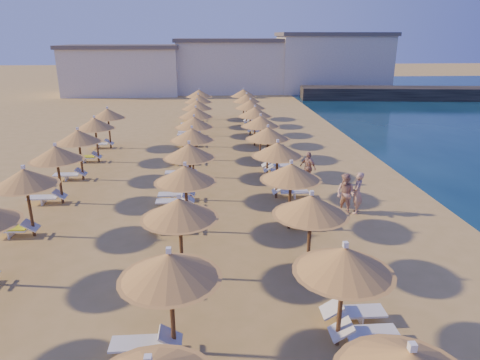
{
  "coord_description": "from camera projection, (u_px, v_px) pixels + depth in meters",
  "views": [
    {
      "loc": [
        -0.94,
        -14.75,
        7.66
      ],
      "look_at": [
        0.35,
        4.0,
        1.3
      ],
      "focal_mm": 32.0,
      "sensor_mm": 36.0,
      "label": 1
    }
  ],
  "objects": [
    {
      "name": "ground",
      "position": [
        238.0,
        245.0,
        16.45
      ],
      "size": [
        220.0,
        220.0,
        0.0
      ],
      "primitive_type": "plane",
      "color": "tan",
      "rests_on": "ground"
    },
    {
      "name": "jetty",
      "position": [
        421.0,
        93.0,
        53.95
      ],
      "size": [
        30.25,
        7.15,
        1.5
      ],
      "primitive_type": "cube",
      "rotation": [
        0.0,
        0.0,
        -0.11
      ],
      "color": "black",
      "rests_on": "ground"
    },
    {
      "name": "hotel_blocks",
      "position": [
        238.0,
        65.0,
        59.85
      ],
      "size": [
        44.83,
        9.9,
        8.1
      ],
      "color": "silver",
      "rests_on": "ground"
    },
    {
      "name": "parasol_row_east",
      "position": [
        272.0,
        142.0,
        22.18
      ],
      "size": [
        2.52,
        41.71,
        2.97
      ],
      "color": "brown",
      "rests_on": "ground"
    },
    {
      "name": "parasol_row_west",
      "position": [
        191.0,
        143.0,
        21.91
      ],
      "size": [
        2.52,
        41.71,
        2.97
      ],
      "color": "brown",
      "rests_on": "ground"
    },
    {
      "name": "parasol_row_inland",
      "position": [
        56.0,
        154.0,
        19.82
      ],
      "size": [
        2.52,
        23.9,
        2.97
      ],
      "color": "brown",
      "rests_on": "ground"
    },
    {
      "name": "loungers",
      "position": [
        204.0,
        184.0,
        22.15
      ],
      "size": [
        13.56,
        39.8,
        0.66
      ],
      "color": "white",
      "rests_on": "ground"
    },
    {
      "name": "beachgoer_a",
      "position": [
        357.0,
        193.0,
        19.18
      ],
      "size": [
        0.71,
        0.83,
        1.93
      ],
      "primitive_type": "imported",
      "rotation": [
        0.0,
        0.0,
        -1.99
      ],
      "color": "tan",
      "rests_on": "ground"
    },
    {
      "name": "beachgoer_c",
      "position": [
        308.0,
        168.0,
        23.1
      ],
      "size": [
        0.98,
        1.09,
        1.78
      ],
      "primitive_type": "imported",
      "rotation": [
        0.0,
        0.0,
        -0.91
      ],
      "color": "tan",
      "rests_on": "ground"
    },
    {
      "name": "beachgoer_b",
      "position": [
        345.0,
        194.0,
        19.13
      ],
      "size": [
        1.11,
        1.15,
        1.86
      ],
      "primitive_type": "imported",
      "rotation": [
        0.0,
        0.0,
        -0.92
      ],
      "color": "tan",
      "rests_on": "ground"
    }
  ]
}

